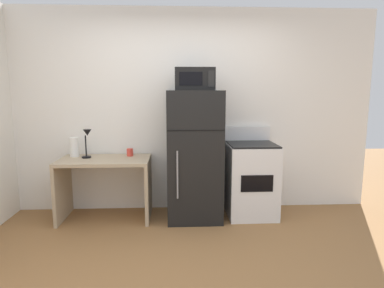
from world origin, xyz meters
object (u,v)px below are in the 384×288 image
(desk_lamp, at_px, (87,139))
(refrigerator, at_px, (194,155))
(oven_range, at_px, (251,179))
(desk, at_px, (105,177))
(coffee_mug, at_px, (130,152))
(paper_towel_roll, at_px, (74,147))
(microwave, at_px, (194,79))

(desk_lamp, bearing_deg, refrigerator, -2.97)
(desk_lamp, relative_size, oven_range, 0.32)
(desk, height_order, desk_lamp, desk_lamp)
(refrigerator, bearing_deg, coffee_mug, 167.90)
(desk_lamp, height_order, refrigerator, refrigerator)
(coffee_mug, height_order, refrigerator, refrigerator)
(paper_towel_roll, distance_m, microwave, 1.72)
(desk, distance_m, coffee_mug, 0.43)
(coffee_mug, height_order, microwave, microwave)
(desk_lamp, bearing_deg, microwave, -3.90)
(desk_lamp, bearing_deg, coffee_mug, 11.89)
(paper_towel_roll, xyz_separation_m, oven_range, (2.21, -0.14, -0.40))
(paper_towel_roll, bearing_deg, microwave, -7.53)
(desk, bearing_deg, paper_towel_roll, 158.22)
(desk_lamp, relative_size, coffee_mug, 3.72)
(paper_towel_roll, height_order, refrigerator, refrigerator)
(desk, distance_m, desk_lamp, 0.52)
(oven_range, bearing_deg, desk, -179.54)
(paper_towel_roll, xyz_separation_m, coffee_mug, (0.69, -0.00, -0.07))
(paper_towel_roll, xyz_separation_m, microwave, (1.49, -0.20, 0.83))
(coffee_mug, bearing_deg, refrigerator, -12.10)
(microwave, bearing_deg, coffee_mug, 166.47)
(paper_towel_roll, bearing_deg, desk, -21.78)
(microwave, bearing_deg, refrigerator, 90.31)
(desk, bearing_deg, coffee_mug, 28.51)
(desk_lamp, relative_size, paper_towel_roll, 1.47)
(desk, bearing_deg, refrigerator, -0.85)
(desk_lamp, relative_size, refrigerator, 0.23)
(desk_lamp, distance_m, microwave, 1.48)
(oven_range, bearing_deg, microwave, -175.87)
(microwave, bearing_deg, paper_towel_roll, 172.47)
(coffee_mug, xyz_separation_m, refrigerator, (0.80, -0.17, -0.01))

